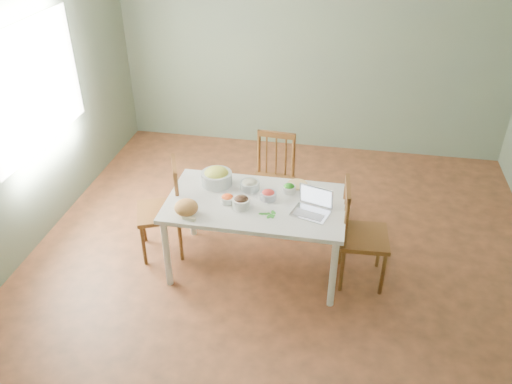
% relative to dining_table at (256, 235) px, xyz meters
% --- Properties ---
extents(floor, '(5.00, 5.00, 0.00)m').
position_rel_dining_table_xyz_m(floor, '(0.24, 0.15, -0.37)').
color(floor, '#44291A').
rests_on(floor, ground).
extents(wall_back, '(5.00, 0.00, 2.70)m').
position_rel_dining_table_xyz_m(wall_back, '(0.24, 2.65, 0.98)').
color(wall_back, slate).
rests_on(wall_back, ground).
extents(wall_front, '(5.00, 0.00, 2.70)m').
position_rel_dining_table_xyz_m(wall_front, '(0.24, -2.35, 0.98)').
color(wall_front, slate).
rests_on(wall_front, ground).
extents(wall_left, '(0.00, 5.00, 2.70)m').
position_rel_dining_table_xyz_m(wall_left, '(-2.26, 0.15, 0.98)').
color(wall_left, slate).
rests_on(wall_left, ground).
extents(window_left, '(0.04, 1.60, 1.20)m').
position_rel_dining_table_xyz_m(window_left, '(-2.24, 0.45, 1.13)').
color(window_left, white).
rests_on(window_left, ground).
extents(dining_table, '(1.59, 0.90, 0.75)m').
position_rel_dining_table_xyz_m(dining_table, '(0.00, 0.00, 0.00)').
color(dining_table, white).
rests_on(dining_table, floor).
extents(chair_far, '(0.46, 0.44, 0.98)m').
position_rel_dining_table_xyz_m(chair_far, '(0.02, 0.78, 0.11)').
color(chair_far, '#542713').
rests_on(chair_far, floor).
extents(chair_left, '(0.54, 0.55, 0.98)m').
position_rel_dining_table_xyz_m(chair_left, '(-0.96, 0.07, 0.11)').
color(chair_left, '#542713').
rests_on(chair_left, floor).
extents(chair_right, '(0.45, 0.47, 1.00)m').
position_rel_dining_table_xyz_m(chair_right, '(0.98, 0.01, 0.13)').
color(chair_right, '#542713').
rests_on(chair_right, floor).
extents(bread_boule, '(0.27, 0.27, 0.13)m').
position_rel_dining_table_xyz_m(bread_boule, '(-0.55, -0.30, 0.44)').
color(bread_boule, '#BB7D3D').
rests_on(bread_boule, dining_table).
extents(butter_stick, '(0.12, 0.06, 0.03)m').
position_rel_dining_table_xyz_m(butter_stick, '(-0.50, -0.38, 0.39)').
color(butter_stick, beige).
rests_on(butter_stick, dining_table).
extents(bowl_squash, '(0.34, 0.34, 0.17)m').
position_rel_dining_table_xyz_m(bowl_squash, '(-0.42, 0.23, 0.46)').
color(bowl_squash, '#D6BF54').
rests_on(bowl_squash, dining_table).
extents(bowl_carrot, '(0.17, 0.17, 0.07)m').
position_rel_dining_table_xyz_m(bowl_carrot, '(-0.25, -0.06, 0.41)').
color(bowl_carrot, red).
rests_on(bowl_carrot, dining_table).
extents(bowl_onion, '(0.19, 0.19, 0.10)m').
position_rel_dining_table_xyz_m(bowl_onion, '(-0.09, 0.20, 0.42)').
color(bowl_onion, beige).
rests_on(bowl_onion, dining_table).
extents(bowl_mushroom, '(0.19, 0.19, 0.10)m').
position_rel_dining_table_xyz_m(bowl_mushroom, '(-0.11, -0.11, 0.43)').
color(bowl_mushroom, '#331A0E').
rests_on(bowl_mushroom, dining_table).
extents(bowl_redpep, '(0.19, 0.19, 0.09)m').
position_rel_dining_table_xyz_m(bowl_redpep, '(0.10, 0.06, 0.42)').
color(bowl_redpep, red).
rests_on(bowl_redpep, dining_table).
extents(bowl_broccoli, '(0.13, 0.13, 0.08)m').
position_rel_dining_table_xyz_m(bowl_broccoli, '(0.27, 0.22, 0.41)').
color(bowl_broccoli, '#1D630C').
rests_on(bowl_broccoli, dining_table).
extents(flatbread, '(0.23, 0.23, 0.02)m').
position_rel_dining_table_xyz_m(flatbread, '(0.33, 0.34, 0.38)').
color(flatbread, '#E7D186').
rests_on(flatbread, dining_table).
extents(basil_bunch, '(0.17, 0.17, 0.02)m').
position_rel_dining_table_xyz_m(basil_bunch, '(0.13, -0.18, 0.38)').
color(basil_bunch, '#245317').
rests_on(basil_bunch, dining_table).
extents(laptop, '(0.36, 0.32, 0.22)m').
position_rel_dining_table_xyz_m(laptop, '(0.49, -0.11, 0.48)').
color(laptop, silver).
rests_on(laptop, dining_table).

